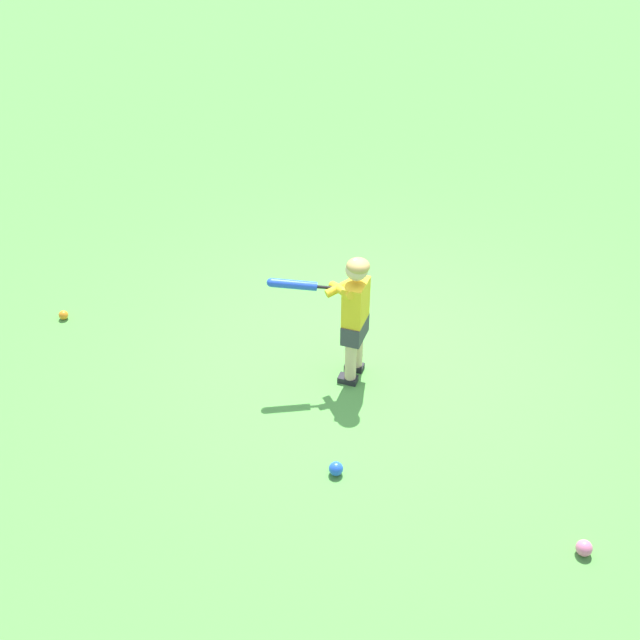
# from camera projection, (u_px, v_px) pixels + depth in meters

# --- Properties ---
(ground_plane) EXTENTS (40.00, 40.00, 0.00)m
(ground_plane) POSITION_uv_depth(u_px,v_px,m) (368.00, 357.00, 6.41)
(ground_plane) COLOR #519942
(child_batter) EXTENTS (0.46, 0.71, 1.08)m
(child_batter) POSITION_uv_depth(u_px,v_px,m) (351.00, 308.00, 5.84)
(child_batter) COLOR #232328
(child_batter) RESTS_ON ground
(play_ball_far_right) EXTENTS (0.08, 0.08, 0.08)m
(play_ball_far_right) POSITION_uv_depth(u_px,v_px,m) (63.00, 315.00, 6.84)
(play_ball_far_right) COLOR orange
(play_ball_far_right) RESTS_ON ground
(play_ball_by_bucket) EXTENTS (0.10, 0.10, 0.10)m
(play_ball_by_bucket) POSITION_uv_depth(u_px,v_px,m) (584.00, 548.00, 4.77)
(play_ball_by_bucket) COLOR pink
(play_ball_by_bucket) RESTS_ON ground
(play_ball_far_left) EXTENTS (0.10, 0.10, 0.10)m
(play_ball_far_left) POSITION_uv_depth(u_px,v_px,m) (336.00, 469.00, 5.32)
(play_ball_far_left) COLOR blue
(play_ball_far_left) RESTS_ON ground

